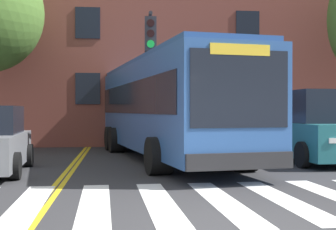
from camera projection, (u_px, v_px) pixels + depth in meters
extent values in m
plane|color=#303033|center=(235.00, 226.00, 6.64)|extent=(120.00, 120.00, 0.00)
cube|color=white|center=(27.00, 206.00, 7.99)|extent=(0.65, 4.23, 0.01)
cube|color=white|center=(94.00, 204.00, 8.15)|extent=(0.65, 4.23, 0.01)
cube|color=white|center=(160.00, 202.00, 8.31)|extent=(0.65, 4.23, 0.01)
cube|color=white|center=(222.00, 201.00, 8.46)|extent=(0.65, 4.23, 0.01)
cube|color=white|center=(283.00, 199.00, 8.62)|extent=(0.65, 4.23, 0.01)
cube|color=gold|center=(88.00, 145.00, 21.99)|extent=(0.12, 36.00, 0.01)
cube|color=gold|center=(91.00, 145.00, 22.01)|extent=(0.12, 36.00, 0.01)
cube|color=#2D5699|center=(165.00, 107.00, 15.90)|extent=(4.44, 12.59, 2.78)
cube|color=black|center=(200.00, 99.00, 16.23)|extent=(1.84, 11.22, 1.00)
cube|color=black|center=(128.00, 98.00, 15.56)|extent=(1.84, 11.22, 1.00)
cube|color=black|center=(240.00, 89.00, 9.93)|extent=(2.22, 0.38, 1.67)
cube|color=yellow|center=(240.00, 50.00, 9.92)|extent=(1.36, 0.25, 0.24)
cube|color=#232326|center=(241.00, 161.00, 9.92)|extent=(2.43, 0.49, 0.36)
cube|color=#294E89|center=(165.00, 64.00, 15.88)|extent=(4.21, 12.08, 0.16)
cylinder|color=black|center=(245.00, 153.00, 12.54)|extent=(0.71, 1.05, 0.97)
cylinder|color=black|center=(159.00, 156.00, 11.90)|extent=(0.71, 1.05, 0.97)
cylinder|color=black|center=(175.00, 139.00, 18.91)|extent=(0.71, 1.05, 0.97)
cylinder|color=black|center=(117.00, 140.00, 18.27)|extent=(0.71, 1.05, 0.97)
cylinder|color=black|center=(168.00, 137.00, 19.97)|extent=(0.71, 1.05, 0.97)
cylinder|color=black|center=(113.00, 138.00, 19.33)|extent=(0.71, 1.05, 0.97)
cylinder|color=black|center=(16.00, 166.00, 11.03)|extent=(0.26, 0.67, 0.66)
cylinder|color=black|center=(29.00, 155.00, 13.64)|extent=(0.26, 0.67, 0.66)
cube|color=#236B70|center=(313.00, 139.00, 14.89)|extent=(2.11, 4.86, 1.05)
cube|color=black|center=(312.00, 107.00, 14.92)|extent=(1.86, 3.03, 1.01)
cube|color=white|center=(332.00, 141.00, 12.41)|extent=(0.20, 0.05, 0.14)
cylinder|color=black|center=(303.00, 155.00, 13.28)|extent=(0.24, 0.77, 0.76)
cylinder|color=black|center=(321.00, 146.00, 16.50)|extent=(0.24, 0.77, 0.76)
cylinder|color=black|center=(266.00, 147.00, 16.22)|extent=(0.24, 0.77, 0.76)
cylinder|color=#28282D|center=(149.00, 88.00, 17.89)|extent=(0.16, 0.16, 5.00)
cylinder|color=#28282D|center=(149.00, 27.00, 15.63)|extent=(0.36, 4.49, 0.11)
cube|color=#28282D|center=(151.00, 34.00, 13.55)|extent=(0.36, 0.30, 1.00)
cylinder|color=black|center=(151.00, 23.00, 13.39)|extent=(0.22, 0.04, 0.22)
cylinder|color=black|center=(151.00, 33.00, 13.40)|extent=(0.22, 0.04, 0.22)
cylinder|color=green|center=(151.00, 44.00, 13.40)|extent=(0.22, 0.04, 0.22)
cube|color=brown|center=(91.00, 40.00, 23.94)|extent=(36.65, 6.15, 10.49)
cube|color=black|center=(88.00, 89.00, 20.88)|extent=(1.10, 0.06, 1.40)
cube|color=black|center=(248.00, 89.00, 21.68)|extent=(1.10, 0.06, 1.40)
cube|color=black|center=(88.00, 23.00, 20.85)|extent=(1.10, 0.06, 1.40)
cube|color=black|center=(248.00, 26.00, 21.65)|extent=(1.10, 0.06, 1.40)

